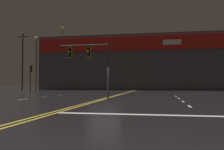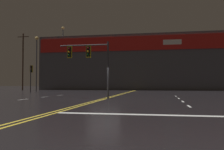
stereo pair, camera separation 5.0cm
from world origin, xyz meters
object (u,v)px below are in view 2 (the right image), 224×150
(traffic_signal_median, at_px, (87,56))
(traffic_signal_corner_northwest, at_px, (31,72))
(streetlight_near_right, at_px, (37,56))
(streetlight_median_approach, at_px, (63,51))

(traffic_signal_median, distance_m, traffic_signal_corner_northwest, 16.94)
(traffic_signal_corner_northwest, height_order, streetlight_near_right, streetlight_near_right)
(traffic_signal_corner_northwest, distance_m, streetlight_median_approach, 14.64)
(traffic_signal_corner_northwest, bearing_deg, streetlight_near_right, 110.32)
(traffic_signal_median, height_order, streetlight_median_approach, streetlight_median_approach)
(traffic_signal_corner_northwest, relative_size, streetlight_near_right, 0.42)
(streetlight_median_approach, bearing_deg, traffic_signal_median, -64.16)
(traffic_signal_median, distance_m, streetlight_near_right, 22.31)
(traffic_signal_median, distance_m, streetlight_median_approach, 29.19)
(traffic_signal_median, height_order, traffic_signal_corner_northwest, traffic_signal_median)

